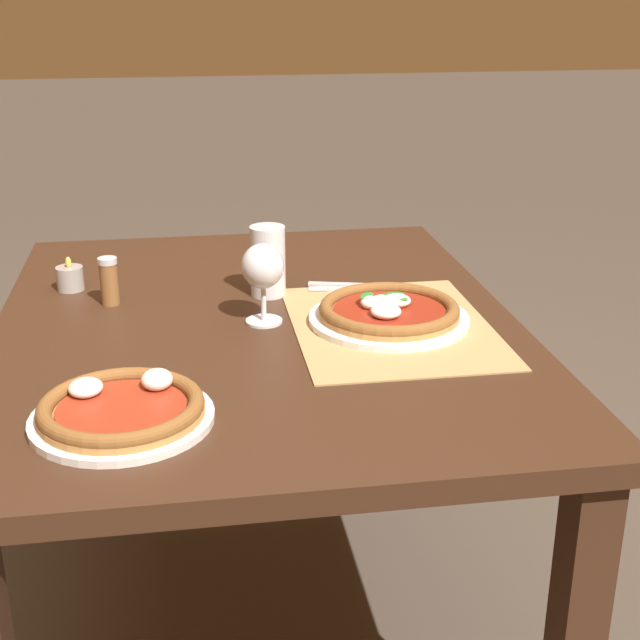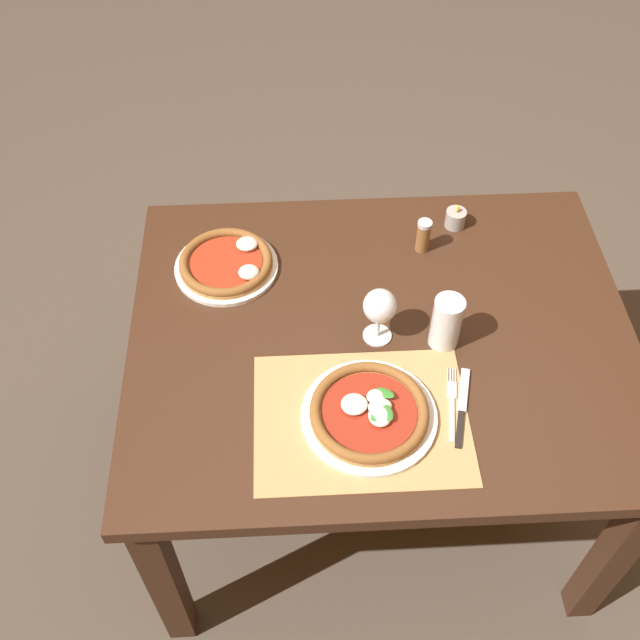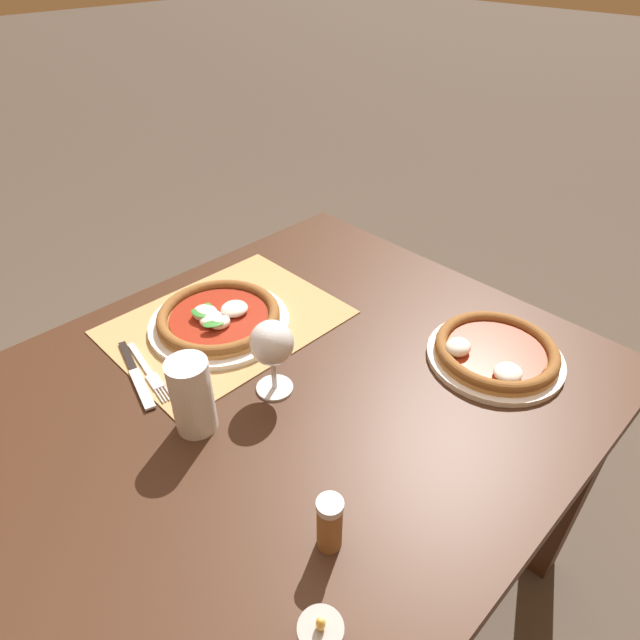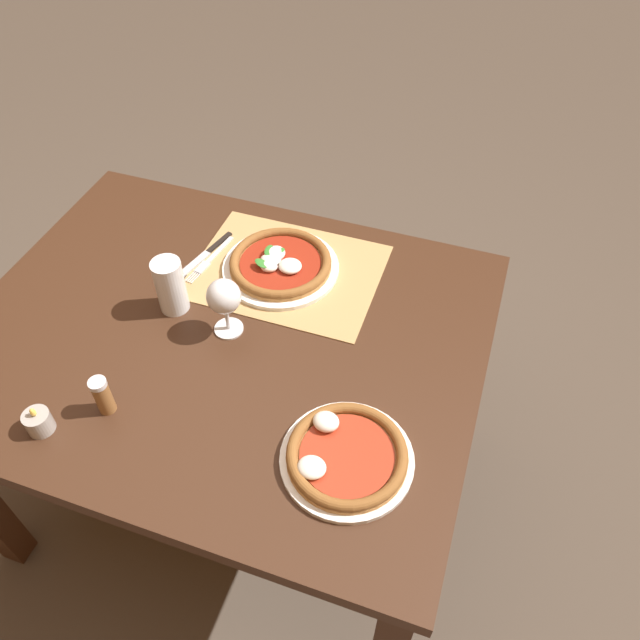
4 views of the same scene
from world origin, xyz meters
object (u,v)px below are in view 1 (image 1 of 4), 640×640
at_px(wine_glass, 263,270).
at_px(pepper_shaker, 109,281).
at_px(fork, 355,289).
at_px(pizza_far, 122,409).
at_px(votive_candle, 70,279).
at_px(pizza_near, 389,312).
at_px(knife, 359,285).
at_px(pint_glass, 268,262).

relative_size(wine_glass, pepper_shaker, 1.60).
bearing_deg(fork, wine_glass, 125.70).
distance_m(pizza_far, fork, 0.69).
xyz_separation_m(votive_candle, pepper_shaker, (-0.10, -0.09, 0.03)).
bearing_deg(fork, pizza_near, -172.12).
xyz_separation_m(pizza_far, knife, (0.54, -0.46, -0.01)).
height_order(pint_glass, fork, pint_glass).
distance_m(pizza_near, knife, 0.21).
bearing_deg(fork, votive_candle, 79.89).
bearing_deg(pizza_near, votive_candle, 64.34).
xyz_separation_m(pint_glass, knife, (0.01, -0.19, -0.06)).
distance_m(wine_glass, pepper_shaker, 0.33).
relative_size(wine_glass, pint_glass, 1.07).
xyz_separation_m(knife, pepper_shaker, (-0.02, 0.51, 0.04)).
bearing_deg(wine_glass, knife, -51.98).
height_order(pizza_near, pizza_far, pizza_far).
distance_m(wine_glass, pint_glass, 0.16).
height_order(pizza_near, fork, pizza_near).
bearing_deg(pizza_far, fork, -41.17).
bearing_deg(pint_glass, wine_glass, 170.87).
height_order(fork, pepper_shaker, pepper_shaker).
relative_size(knife, pepper_shaker, 2.19).
xyz_separation_m(pizza_far, wine_glass, (0.37, -0.25, 0.09)).
bearing_deg(pepper_shaker, knife, -87.69).
bearing_deg(votive_candle, pizza_near, -115.66).
bearing_deg(pepper_shaker, pint_glass, -88.70).
bearing_deg(pint_glass, knife, -86.03).
height_order(pizza_far, votive_candle, votive_candle).
height_order(pizza_far, pepper_shaker, pepper_shaker).
bearing_deg(fork, pepper_shaker, 89.88).
distance_m(pizza_near, wine_glass, 0.25).
height_order(wine_glass, votive_candle, wine_glass).
height_order(pizza_far, pint_glass, pint_glass).
bearing_deg(knife, pizza_far, 139.31).
bearing_deg(pint_glass, pepper_shaker, 91.30).
bearing_deg(pepper_shaker, fork, -90.12).
relative_size(pizza_far, pint_glass, 1.87).
distance_m(pizza_near, pint_glass, 0.29).
bearing_deg(pizza_far, pizza_near, -55.64).
height_order(wine_glass, fork, wine_glass).
bearing_deg(pizza_far, wine_glass, -33.71).
height_order(knife, pepper_shaker, pepper_shaker).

